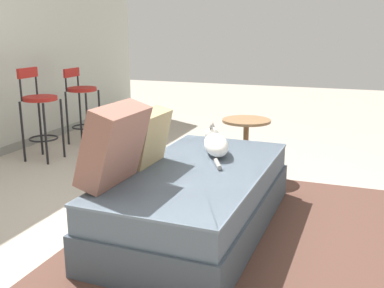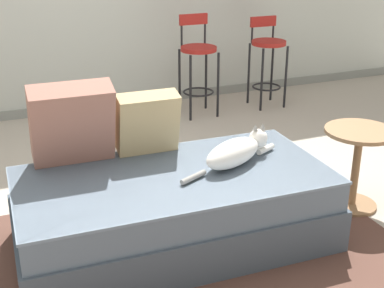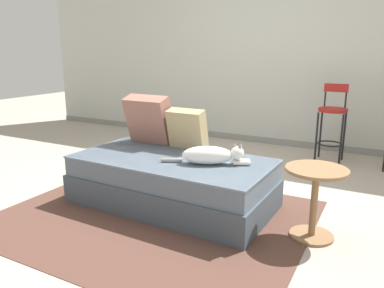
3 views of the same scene
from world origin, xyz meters
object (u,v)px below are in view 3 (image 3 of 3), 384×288
object	(u,v)px
couch	(172,181)
cat	(211,155)
bar_stool_near_window	(332,118)
side_table	(315,193)
throw_pillow_corner	(149,119)
throw_pillow_middle	(187,129)

from	to	relation	value
couch	cat	xyz separation A→B (m)	(0.38, -0.00, 0.29)
bar_stool_near_window	side_table	distance (m)	2.13
bar_stool_near_window	side_table	world-z (taller)	bar_stool_near_window
couch	side_table	distance (m)	1.23
throw_pillow_corner	cat	distance (m)	0.94
throw_pillow_corner	side_table	distance (m)	1.77
couch	throw_pillow_corner	size ratio (longest dim) A/B	3.66
couch	side_table	xyz separation A→B (m)	(1.23, -0.04, 0.13)
couch	throw_pillow_corner	bearing A→B (deg)	142.79
throw_pillow_corner	throw_pillow_middle	distance (m)	0.44
couch	bar_stool_near_window	world-z (taller)	bar_stool_near_window
throw_pillow_middle	cat	world-z (taller)	throw_pillow_middle
throw_pillow_middle	side_table	distance (m)	1.35
throw_pillow_corner	cat	world-z (taller)	throw_pillow_corner
throw_pillow_corner	throw_pillow_middle	world-z (taller)	throw_pillow_corner
couch	bar_stool_near_window	bearing A→B (deg)	63.69
bar_stool_near_window	couch	bearing A→B (deg)	-116.31
couch	side_table	size ratio (longest dim) A/B	3.33
cat	side_table	size ratio (longest dim) A/B	1.33
throw_pillow_corner	bar_stool_near_window	distance (m)	2.29
couch	cat	bearing A→B (deg)	-0.02
cat	couch	bearing A→B (deg)	179.98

